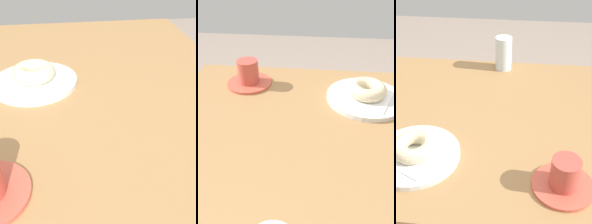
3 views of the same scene
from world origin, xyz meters
TOP-DOWN VIEW (x-y plane):
  - table at (0.00, 0.00)m, footprint 1.15×0.77m
  - plate_sugar_ring at (-0.02, -0.19)m, footprint 0.23×0.23m
  - napkin_sugar_ring at (-0.02, -0.19)m, footprint 0.19×0.19m
  - donut_sugar_ring at (-0.02, -0.19)m, footprint 0.12×0.12m
  - water_glass at (0.17, 0.33)m, footprint 0.06×0.06m
  - coffee_cup at (0.36, -0.25)m, footprint 0.15×0.15m

SIDE VIEW (x-z plane):
  - table at x=0.00m, z-range 0.29..1.03m
  - plate_sugar_ring at x=-0.02m, z-range 0.74..0.75m
  - napkin_sugar_ring at x=-0.02m, z-range 0.75..0.76m
  - coffee_cup at x=0.36m, z-range 0.73..0.81m
  - donut_sugar_ring at x=-0.02m, z-range 0.76..0.80m
  - water_glass at x=0.17m, z-range 0.74..0.87m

